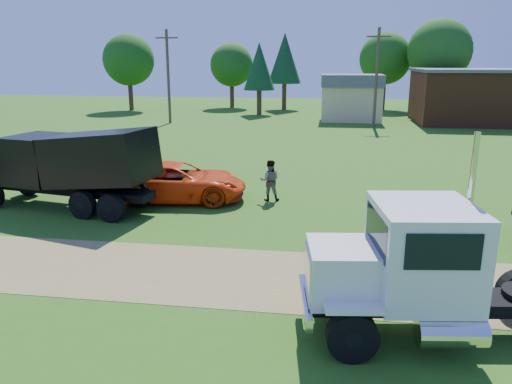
# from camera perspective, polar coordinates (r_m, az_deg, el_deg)

# --- Properties ---
(ground) EXTENTS (140.00, 140.00, 0.00)m
(ground) POSITION_cam_1_polar(r_m,az_deg,el_deg) (14.90, 0.27, -9.68)
(ground) COLOR #315612
(ground) RESTS_ON ground
(dirt_track) EXTENTS (120.00, 4.20, 0.01)m
(dirt_track) POSITION_cam_1_polar(r_m,az_deg,el_deg) (14.90, 0.27, -9.66)
(dirt_track) COLOR olive
(dirt_track) RESTS_ON ground
(white_semi_tractor) EXTENTS (7.87, 3.48, 4.66)m
(white_semi_tractor) POSITION_cam_1_polar(r_m,az_deg,el_deg) (11.98, 18.72, -8.57)
(white_semi_tractor) COLOR black
(white_semi_tractor) RESTS_ON ground
(black_dump_truck) EXTENTS (8.34, 3.84, 3.54)m
(black_dump_truck) POSITION_cam_1_polar(r_m,az_deg,el_deg) (22.42, -20.39, 3.04)
(black_dump_truck) COLOR black
(black_dump_truck) RESTS_ON ground
(orange_pickup) EXTENTS (6.51, 3.62, 1.72)m
(orange_pickup) POSITION_cam_1_polar(r_m,az_deg,el_deg) (22.77, -9.00, 1.18)
(orange_pickup) COLOR #E03E0A
(orange_pickup) RESTS_ON ground
(spectator_b) EXTENTS (0.98, 0.81, 1.86)m
(spectator_b) POSITION_cam_1_polar(r_m,az_deg,el_deg) (22.43, 1.58, 1.33)
(spectator_b) COLOR #999999
(spectator_b) RESTS_ON ground
(brick_building) EXTENTS (15.40, 10.40, 5.30)m
(brick_building) POSITION_cam_1_polar(r_m,az_deg,el_deg) (55.89, 25.56, 9.87)
(brick_building) COLOR brown
(brick_building) RESTS_ON ground
(tan_shed) EXTENTS (6.20, 5.40, 4.70)m
(tan_shed) POSITION_cam_1_polar(r_m,az_deg,el_deg) (53.58, 10.85, 10.63)
(tan_shed) COLOR tan
(tan_shed) RESTS_ON ground
(utility_poles) EXTENTS (42.20, 0.28, 9.00)m
(utility_poles) POSITION_cam_1_polar(r_m,az_deg,el_deg) (48.60, 13.61, 12.77)
(utility_poles) COLOR #4D392B
(utility_poles) RESTS_ON ground
(tree_row) EXTENTS (58.92, 13.29, 11.58)m
(tree_row) POSITION_cam_1_polar(r_m,az_deg,el_deg) (62.95, 14.15, 14.96)
(tree_row) COLOR #342315
(tree_row) RESTS_ON ground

